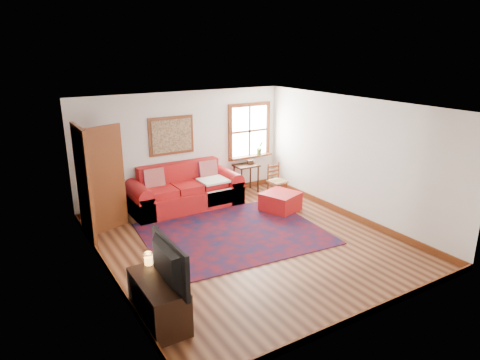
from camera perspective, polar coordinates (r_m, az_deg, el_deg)
ground at (r=7.93m, az=1.09°, el=-8.30°), size 5.50×5.50×0.00m
room_envelope at (r=7.38m, az=1.10°, el=3.38°), size 5.04×5.54×2.52m
window at (r=10.60m, az=1.45°, el=5.83°), size 1.18×0.20×1.38m
doorway at (r=8.32m, az=-18.65°, el=-0.08°), size 0.89×1.08×2.14m
framed_artwork at (r=9.62m, az=-9.13°, el=5.86°), size 1.05×0.07×0.85m
persian_rug at (r=8.25m, az=-0.83°, el=-7.14°), size 3.49×2.89×0.02m
red_leather_sofa at (r=9.58m, az=-7.34°, el=-1.76°), size 2.45×1.01×0.96m
red_ottoman at (r=9.38m, az=5.41°, el=-2.88°), size 0.90×0.90×0.40m
side_table at (r=10.42m, az=0.83°, el=1.40°), size 0.57×0.43×0.69m
ladder_back_chair at (r=10.09m, az=4.84°, el=0.05°), size 0.41×0.39×0.82m
media_cabinet at (r=5.84m, az=-10.80°, el=-15.52°), size 0.48×1.07×0.59m
television at (r=5.41m, az=-10.36°, el=-10.95°), size 0.14×1.05×0.61m
candle_hurricane at (r=6.03m, az=-12.11°, el=-10.29°), size 0.12×0.12×0.18m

